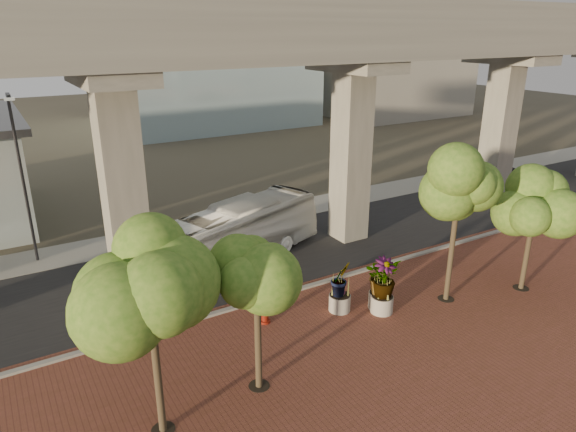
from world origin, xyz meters
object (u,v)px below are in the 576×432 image
transit_bus (230,237)px  planter_front (381,278)px  parked_car (483,170)px  fire_hydrant (265,312)px

transit_bus → planter_front: transit_bus is taller
parked_car → fire_hydrant: (-24.00, -9.24, -0.33)m
fire_hydrant → planter_front: 4.94m
transit_bus → planter_front: (3.48, -7.08, -0.06)m
transit_bus → parked_car: bearing=-99.7°
fire_hydrant → transit_bus: bearing=78.4°
transit_bus → parked_car: transit_bus is taller
parked_car → planter_front: size_ratio=2.28×
fire_hydrant → planter_front: planter_front is taller
fire_hydrant → planter_front: size_ratio=0.42×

